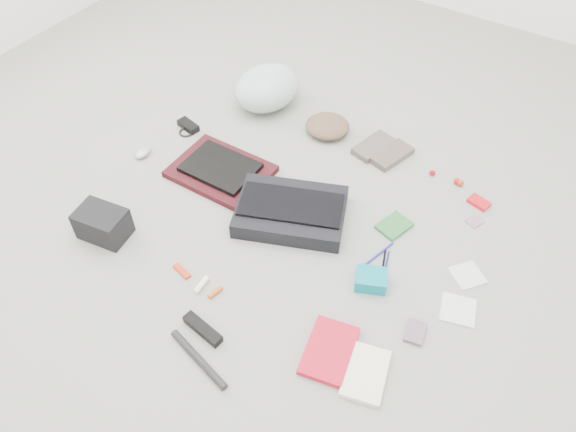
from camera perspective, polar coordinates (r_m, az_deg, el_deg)
The scene contains 33 objects.
ground_plane at distance 2.25m, azimuth 0.00°, elevation -0.85°, with size 4.00×4.00×0.00m, color gray.
messenger_bag at distance 2.25m, azimuth 0.30°, elevation 0.45°, with size 0.43×0.30×0.07m, color black.
bag_flap at distance 2.22m, azimuth 0.30°, elevation 1.17°, with size 0.41×0.18×0.01m, color black.
laptop_sleeve at distance 2.46m, azimuth -6.84°, elevation 4.53°, with size 0.41×0.31×0.03m, color #3B0E13.
laptop at distance 2.44m, azimuth -6.89°, elevation 4.94°, with size 0.30×0.22×0.02m, color black.
bike_helmet at distance 2.77m, azimuth -2.16°, elevation 12.90°, with size 0.27×0.34×0.20m, color silver.
beanie at distance 2.65m, azimuth 4.04°, elevation 9.10°, with size 0.21×0.19×0.07m, color brown.
mitten_left at distance 2.59m, azimuth 8.66°, elevation 7.00°, with size 0.10×0.20×0.03m, color #5A4F49.
mitten_right at distance 2.56m, azimuth 10.47°, elevation 6.11°, with size 0.10×0.20×0.03m, color brown.
power_brick at distance 2.72m, azimuth -10.09°, elevation 9.03°, with size 0.11×0.05×0.03m, color black.
cable_coil at distance 2.70m, azimuth -10.30°, elevation 8.38°, with size 0.07×0.07×0.01m, color black.
mouse at distance 2.61m, azimuth -14.54°, elevation 6.25°, with size 0.05×0.09×0.03m, color #9E9FAC.
camera_bag at distance 2.29m, azimuth -18.30°, elevation -0.75°, with size 0.19×0.13×0.12m, color black.
multitool at distance 2.13m, azimuth -10.72°, elevation -5.51°, with size 0.08×0.02×0.01m, color red.
toiletry_tube_white at distance 2.08m, azimuth -8.80°, elevation -6.92°, with size 0.02×0.02×0.08m, color white.
toiletry_tube_orange at distance 2.06m, azimuth -7.39°, elevation -7.68°, with size 0.02×0.02×0.06m, color #C15111.
u_lock at distance 1.97m, azimuth -8.66°, elevation -11.28°, with size 0.16×0.04×0.03m, color black.
bike_pump at distance 1.92m, azimuth -9.07°, elevation -14.16°, with size 0.03×0.03×0.27m, color black.
book_red at distance 1.92m, azimuth 4.20°, elevation -13.49°, with size 0.15×0.23×0.02m, color red.
book_white at distance 1.89m, azimuth 7.89°, elevation -15.55°, with size 0.13×0.20×0.02m, color #ECEAC8.
notepad at distance 2.27m, azimuth 10.72°, elevation -0.98°, with size 0.10×0.13×0.02m, color #28672D.
pen_blue at distance 2.18m, azimuth 9.24°, elevation -3.82°, with size 0.01×0.01×0.16m, color #1F1F96.
pen_black at distance 2.15m, azimuth 9.69°, elevation -4.66°, with size 0.01×0.01×0.14m, color black.
pen_navy at distance 2.15m, azimuth 9.98°, elevation -4.79°, with size 0.01×0.01×0.12m, color #101288.
accordion_wallet at distance 2.07m, azimuth 8.42°, elevation -6.42°, with size 0.11×0.09×0.06m, color #068A9E.
card_deck at distance 2.00m, azimuth 12.77°, elevation -11.43°, with size 0.06×0.09×0.02m, color slate.
napkin_top at distance 2.19m, azimuth 17.77°, elevation -5.76°, with size 0.11×0.11×0.01m, color silver.
napkin_bottom at distance 2.09m, azimuth 16.89°, elevation -9.10°, with size 0.12×0.12×0.01m, color silver.
lollipop_a at distance 2.52m, azimuth 14.46°, elevation 4.27°, with size 0.03×0.03×0.03m, color #9C0514.
lollipop_b at distance 2.51m, azimuth 16.77°, elevation 3.41°, with size 0.03×0.03×0.03m, color red.
lollipop_c at distance 2.50m, azimuth 17.11°, elevation 3.22°, with size 0.03×0.03×0.03m, color #B52D19.
altoids_tin at distance 2.45m, azimuth 18.81°, elevation 1.32°, with size 0.09×0.05×0.02m, color red.
stamp_sheet at distance 2.38m, azimuth 18.44°, elevation -0.53°, with size 0.05×0.06×0.00m, color #9F6C84.
Camera 1 is at (0.81, -1.24, 1.69)m, focal length 35.00 mm.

